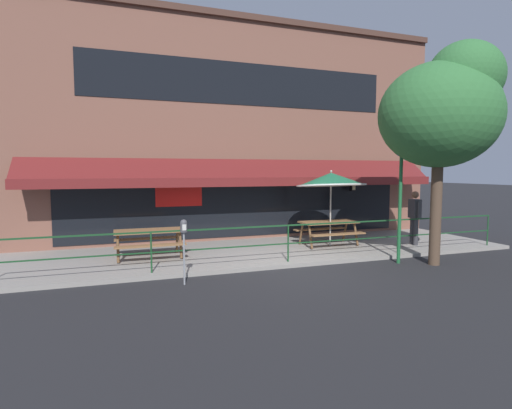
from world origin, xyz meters
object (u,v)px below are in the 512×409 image
parking_meter_near (184,232)px  street_tree_curbside (444,109)px  picnic_table_centre (329,226)px  street_sign_pole (401,182)px  picnic_table_left (149,236)px  patio_umbrella_centre (331,180)px  pedestrian_walking (415,215)px

parking_meter_near → street_tree_curbside: (6.57, -0.38, 2.88)m
picnic_table_centre → street_sign_pole: (0.74, -2.42, 1.47)m
picnic_table_left → picnic_table_centre: bearing=0.2°
patio_umbrella_centre → pedestrian_walking: 2.95m
picnic_table_centre → street_tree_curbside: 4.71m
pedestrian_walking → picnic_table_centre: bearing=162.8°
picnic_table_left → picnic_table_centre: 5.51m
pedestrian_walking → street_sign_pole: size_ratio=0.40×
street_sign_pole → picnic_table_centre: bearing=107.0°
patio_umbrella_centre → parking_meter_near: bearing=-153.8°
parking_meter_near → pedestrian_walking: bearing=12.9°
street_tree_curbside → patio_umbrella_centre: bearing=119.5°
picnic_table_left → street_sign_pole: bearing=-21.0°
picnic_table_left → street_tree_curbside: size_ratio=0.32×
picnic_table_centre → parking_meter_near: (-4.97, -2.55, 0.44)m
patio_umbrella_centre → street_sign_pole: street_sign_pole is taller
patio_umbrella_centre → street_sign_pole: 2.43m
pedestrian_walking → picnic_table_left: bearing=174.4°
parking_meter_near → street_sign_pole: bearing=1.3°
picnic_table_left → street_tree_curbside: 8.37m
picnic_table_left → street_tree_curbside: bearing=-22.3°
pedestrian_walking → parking_meter_near: bearing=-167.1°
street_tree_curbside → picnic_table_left: bearing=157.7°
picnic_table_left → patio_umbrella_centre: (5.51, -0.08, 1.47)m
picnic_table_left → pedestrian_walking: (8.14, -0.79, 0.35)m
patio_umbrella_centre → pedestrian_walking: bearing=-15.1°
patio_umbrella_centre → parking_meter_near: size_ratio=1.67×
picnic_table_left → parking_meter_near: parking_meter_near is taller
street_sign_pole → street_tree_curbside: (0.86, -0.51, 1.86)m
pedestrian_walking → street_sign_pole: street_sign_pole is taller
picnic_table_left → pedestrian_walking: bearing=-5.6°
picnic_table_centre → street_sign_pole: 2.92m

